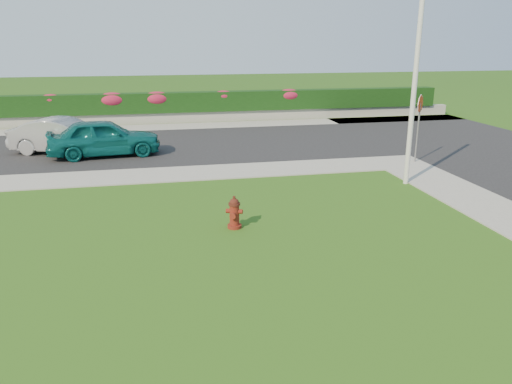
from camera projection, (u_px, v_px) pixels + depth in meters
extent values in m
plane|color=black|center=(281.00, 291.00, 9.52)|extent=(120.00, 120.00, 0.00)
cube|color=black|center=(89.00, 149.00, 21.64)|extent=(26.00, 8.00, 0.04)
cube|color=gray|center=(41.00, 181.00, 16.76)|extent=(24.00, 2.00, 0.04)
cube|color=gray|center=(398.00, 162.00, 19.29)|extent=(2.00, 2.00, 0.04)
cube|color=gray|center=(176.00, 127.00, 27.09)|extent=(34.00, 2.00, 0.04)
cube|color=gray|center=(174.00, 117.00, 28.41)|extent=(34.00, 0.40, 0.60)
cube|color=black|center=(173.00, 102.00, 28.26)|extent=(32.00, 0.90, 1.10)
cylinder|color=#530F0D|center=(235.00, 226.00, 12.67)|extent=(0.36, 0.36, 0.08)
cylinder|color=#530F0D|center=(234.00, 214.00, 12.58)|extent=(0.24, 0.24, 0.55)
cylinder|color=black|center=(234.00, 204.00, 12.50)|extent=(0.30, 0.30, 0.05)
sphere|color=black|center=(234.00, 203.00, 12.49)|extent=(0.24, 0.24, 0.24)
cylinder|color=black|center=(234.00, 198.00, 12.45)|extent=(0.07, 0.07, 0.07)
cylinder|color=#530F0D|center=(228.00, 211.00, 12.58)|extent=(0.14, 0.15, 0.12)
cylinder|color=#530F0D|center=(241.00, 212.00, 12.53)|extent=(0.14, 0.15, 0.12)
cylinder|color=#530F0D|center=(233.00, 216.00, 12.42)|extent=(0.19, 0.18, 0.16)
imported|color=#0B5656|center=(104.00, 137.00, 20.10)|extent=(4.57, 2.24, 1.50)
imported|color=#96989D|center=(65.00, 136.00, 20.61)|extent=(4.62, 2.80, 1.44)
cylinder|color=silver|center=(414.00, 96.00, 15.72)|extent=(0.16, 0.16, 5.76)
cylinder|color=slate|center=(417.00, 133.00, 19.01)|extent=(0.06, 0.06, 2.31)
cylinder|color=red|center=(420.00, 104.00, 18.69)|extent=(0.49, 0.51, 0.67)
cylinder|color=white|center=(420.00, 104.00, 18.69)|extent=(0.50, 0.53, 0.71)
ellipsoid|color=#B51F41|center=(51.00, 99.00, 26.80)|extent=(1.13, 0.72, 0.56)
ellipsoid|color=#B51F41|center=(112.00, 100.00, 27.45)|extent=(1.55, 1.00, 0.78)
ellipsoid|color=#B51F41|center=(157.00, 98.00, 27.92)|extent=(1.52, 0.97, 0.76)
ellipsoid|color=#B51F41|center=(223.00, 96.00, 28.63)|extent=(1.16, 0.74, 0.58)
ellipsoid|color=#B51F41|center=(289.00, 95.00, 29.40)|extent=(1.40, 0.90, 0.70)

